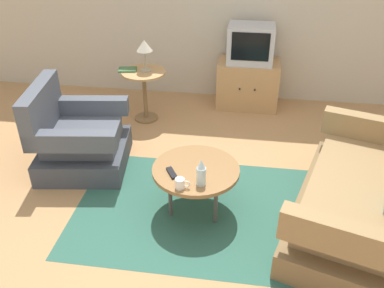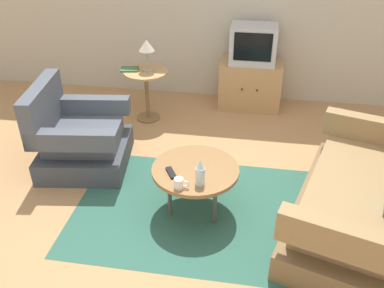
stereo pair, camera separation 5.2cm
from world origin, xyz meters
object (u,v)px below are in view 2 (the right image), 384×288
Objects in this scene: armchair at (78,139)px; couch at (365,202)px; coffee_table at (195,172)px; side_table at (146,85)px; vase at (200,173)px; book at (130,69)px; table_lamp at (147,47)px; tv_remote_dark at (171,173)px; mug at (179,183)px; tv_stand at (250,84)px; television at (253,44)px.

couch is (2.75, -0.57, -0.01)m from armchair.
armchair is 1.31× the size of coffee_table.
vase reaches higher than side_table.
coffee_table is at bearing 106.75° from couch.
armchair is 4.10× the size of book.
armchair is at bearing -113.81° from book.
table_lamp is 1.97m from tv_remote_dark.
mug is at bearing 47.60° from armchair.
vase is at bearing -70.17° from book.
vase reaches higher than tv_remote_dark.
book is at bearing -158.14° from tv_stand.
vase is at bearing 52.95° from armchair.
book reaches higher than tv_stand.
tv_remote_dark is at bearing 157.78° from vase.
book is at bearing 159.62° from armchair.
side_table is (-0.87, 1.67, 0.04)m from coffee_table.
television is 4.67× the size of mug.
table_lamp is 3.08× the size of mug.
coffee_table is at bearing -68.70° from book.
side_table is at bearing 150.47° from armchair.
tv_remote_dark is at bearing 120.30° from mug.
side_table is 1.43m from television.
television is at bearing 82.72° from vase.
coffee_table is at bearing -62.56° from side_table.
tv_remote_dark is (1.13, -0.67, 0.17)m from armchair.
television reaches higher than armchair.
television is 3.43× the size of tv_remote_dark.
tv_stand is (1.70, 1.70, 0.01)m from armchair.
couch is at bearing 8.76° from vase.
mug is at bearing -69.10° from table_lamp.
side_table is 5.24× the size of mug.
vase is 1.43× the size of tv_remote_dark.
tv_stand reaches higher than mug.
tv_stand is at bearing 82.77° from vase.
television is at bearing 80.18° from coffee_table.
armchair is 4.15× the size of vase.
television is 1.35m from table_lamp.
vase reaches higher than tv_stand.
coffee_table is 0.28m from vase.
table_lamp is at bearing 110.90° from mug.
table_lamp is 1.57× the size of book.
vase is at bearing -97.28° from television.
coffee_table is 2.31m from television.
armchair is 2.45m from television.
table_lamp reaches higher than mug.
book is (-1.45, -0.56, -0.20)m from television.
armchair is 2.81m from couch.
mug is at bearing 117.66° from couch.
vase is at bearing -71.59° from coffee_table.
coffee_table is 0.95× the size of tv_stand.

